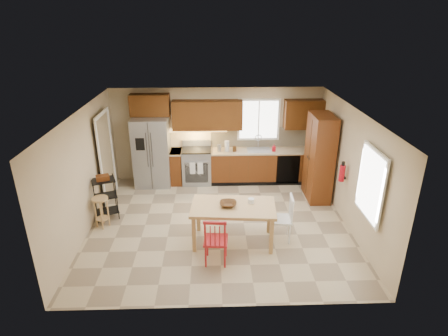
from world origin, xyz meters
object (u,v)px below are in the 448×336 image
fire_extinguisher (342,173)px  utility_cart (105,198)px  refrigerator (152,152)px  bar_stool (102,212)px  soap_bottle (274,148)px  pantry (319,158)px  chair_red (216,239)px  chair_white (281,218)px  table_jar (251,202)px  dining_table (233,224)px  table_bowl (228,206)px  range_stove (197,166)px

fire_extinguisher → utility_cart: 5.17m
refrigerator → bar_stool: (-0.80, -2.15, -0.57)m
fire_extinguisher → soap_bottle: bearing=120.5°
soap_bottle → pantry: (0.95, -0.90, 0.05)m
refrigerator → chair_red: refrigerator is taller
fire_extinguisher → chair_white: bearing=-151.0°
soap_bottle → table_jar: soap_bottle is taller
soap_bottle → pantry: pantry is taller
chair_red → utility_cart: size_ratio=0.98×
refrigerator → dining_table: size_ratio=1.12×
table_jar → bar_stool: (-3.12, 0.56, -0.49)m
table_bowl → table_jar: table_jar is taller
chair_white → utility_cart: (-3.71, 0.98, 0.01)m
bar_stool → pantry: bearing=-0.9°
dining_table → table_bowl: 0.42m
soap_bottle → utility_cart: size_ratio=0.20×
range_stove → fire_extinguisher: 3.83m
dining_table → range_stove: bearing=110.5°
soap_bottle → bar_stool: 4.56m
fire_extinguisher → pantry: bearing=100.8°
chair_white → table_bowl: 1.10m
range_stove → pantry: pantry is taller
dining_table → pantry: bearing=45.7°
fire_extinguisher → chair_red: size_ratio=0.38×
table_jar → utility_cart: utility_cart is taller
table_jar → utility_cart: (-3.12, 0.93, -0.34)m
table_jar → dining_table: bearing=-164.1°
table_bowl → dining_table: bearing=0.0°
chair_white → table_jar: (-0.59, 0.05, 0.36)m
range_stove → fire_extinguisher: (3.18, -2.04, 0.64)m
range_stove → dining_table: (0.81, -2.87, -0.06)m
dining_table → chair_white: bearing=7.7°
refrigerator → range_stove: refrigerator is taller
refrigerator → chair_red: 3.84m
pantry → bar_stool: (-4.93, -1.22, -0.71)m
fire_extinguisher → table_bowl: fire_extinguisher is taller
fire_extinguisher → table_jar: (-2.01, -0.73, -0.27)m
refrigerator → fire_extinguisher: bearing=-24.5°
chair_red → pantry: bearing=49.9°
table_jar → table_bowl: bearing=-167.5°
range_stove → chair_red: bearing=-82.5°
chair_red → bar_stool: size_ratio=1.39×
table_bowl → soap_bottle: bearing=64.7°
refrigerator → bar_stool: bearing=-110.4°
table_bowl → bar_stool: size_ratio=0.48×
dining_table → table_bowl: bearing=-175.3°
dining_table → utility_cart: bearing=164.3°
refrigerator → utility_cart: 2.00m
chair_white → pantry: bearing=-28.9°
refrigerator → soap_bottle: (3.18, -0.02, 0.09)m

